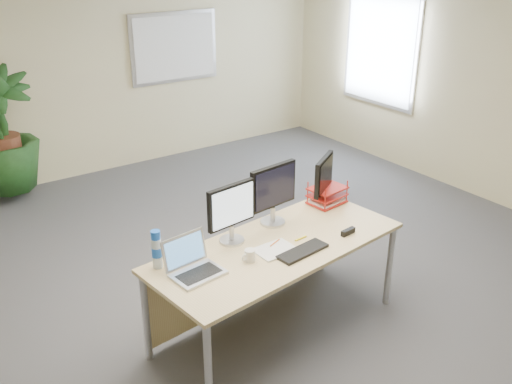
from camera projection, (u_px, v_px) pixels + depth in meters
floor at (276, 314)px, 4.83m from camera, size 8.00×8.00×0.00m
back_wall at (90, 72)px, 7.28m from camera, size 7.00×0.04×2.70m
whiteboard at (174, 47)px, 7.80m from camera, size 1.30×0.04×0.95m
window at (381, 48)px, 7.74m from camera, size 0.04×1.30×1.55m
desk at (267, 258)px, 4.48m from camera, size 2.11×1.09×0.78m
floor_plant at (3, 141)px, 6.65m from camera, size 0.98×0.98×1.50m
monitor_left at (231, 210)px, 4.27m from camera, size 0.43×0.19×0.47m
monitor_right at (273, 191)px, 4.55m from camera, size 0.46×0.21×0.51m
monitor_dark at (324, 178)px, 4.88m from camera, size 0.36×0.24×0.45m
laptop at (192, 264)px, 3.96m from camera, size 0.38×0.35×0.25m
keyboard at (303, 251)px, 4.22m from camera, size 0.44×0.19×0.02m
coffee_mug at (250, 255)px, 4.10m from camera, size 0.12×0.08×0.09m
spiral_notebook at (275, 250)px, 4.25m from camera, size 0.30×0.23×0.01m
orange_pen at (275, 243)px, 4.33m from camera, size 0.12×0.06×0.01m
yellow_highlighter at (301, 238)px, 4.41m from camera, size 0.11×0.02×0.02m
water_bottle at (157, 250)px, 3.99m from camera, size 0.07×0.07×0.29m
letter_tray at (327, 196)px, 4.99m from camera, size 0.33×0.27×0.15m
stapler at (348, 232)px, 4.48m from camera, size 0.14×0.05×0.05m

